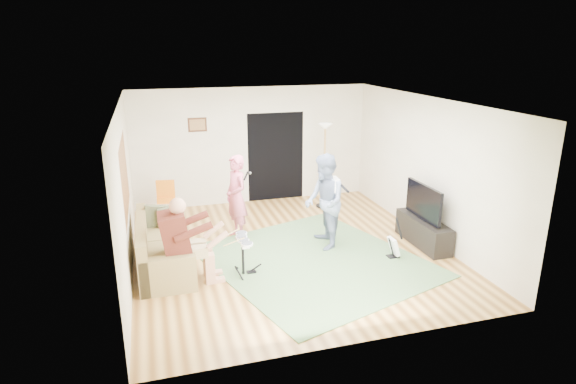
# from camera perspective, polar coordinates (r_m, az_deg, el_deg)

# --- Properties ---
(floor) EXTENTS (6.00, 6.00, 0.00)m
(floor) POSITION_cam_1_polar(r_m,az_deg,el_deg) (8.92, 0.14, -6.87)
(floor) COLOR brown
(floor) RESTS_ON ground
(walls) EXTENTS (5.50, 6.00, 2.70)m
(walls) POSITION_cam_1_polar(r_m,az_deg,el_deg) (8.45, 0.15, 1.51)
(walls) COLOR silver
(walls) RESTS_ON floor
(ceiling) EXTENTS (6.00, 6.00, 0.00)m
(ceiling) POSITION_cam_1_polar(r_m,az_deg,el_deg) (8.19, 0.15, 10.63)
(ceiling) COLOR white
(ceiling) RESTS_ON walls
(window_blinds) EXTENTS (0.00, 2.05, 2.05)m
(window_blinds) POSITION_cam_1_polar(r_m,az_deg,el_deg) (8.28, -18.80, 1.66)
(window_blinds) COLOR brown
(window_blinds) RESTS_ON walls
(doorway) EXTENTS (2.10, 0.00, 2.10)m
(doorway) POSITION_cam_1_polar(r_m,az_deg,el_deg) (11.46, -1.46, 4.19)
(doorway) COLOR black
(doorway) RESTS_ON walls
(picture_frame) EXTENTS (0.42, 0.03, 0.32)m
(picture_frame) POSITION_cam_1_polar(r_m,az_deg,el_deg) (10.98, -10.69, 7.84)
(picture_frame) COLOR #3F2314
(picture_frame) RESTS_ON walls
(area_rug) EXTENTS (4.21, 4.45, 0.02)m
(area_rug) POSITION_cam_1_polar(r_m,az_deg,el_deg) (8.49, 3.16, -8.15)
(area_rug) COLOR #4B7044
(area_rug) RESTS_ON floor
(sofa) EXTENTS (0.86, 2.08, 0.84)m
(sofa) POSITION_cam_1_polar(r_m,az_deg,el_deg) (8.43, -14.94, -6.91)
(sofa) COLOR olive
(sofa) RESTS_ON floor
(drummer) EXTENTS (0.92, 0.51, 1.41)m
(drummer) POSITION_cam_1_polar(r_m,az_deg,el_deg) (7.74, -11.74, -6.72)
(drummer) COLOR #592319
(drummer) RESTS_ON sofa
(drum_kit) EXTENTS (0.36, 0.65, 0.67)m
(drum_kit) POSITION_cam_1_polar(r_m,az_deg,el_deg) (7.94, -5.35, -7.82)
(drum_kit) COLOR black
(drum_kit) RESTS_ON floor
(singer) EXTENTS (0.54, 0.68, 1.64)m
(singer) POSITION_cam_1_polar(r_m,az_deg,el_deg) (9.27, -6.15, -0.59)
(singer) COLOR #CF5A78
(singer) RESTS_ON floor
(microphone) EXTENTS (0.06, 0.06, 0.24)m
(microphone) POSITION_cam_1_polar(r_m,az_deg,el_deg) (9.19, -5.00, 1.91)
(microphone) COLOR black
(microphone) RESTS_ON singer
(guitarist) EXTENTS (0.75, 0.92, 1.76)m
(guitarist) POSITION_cam_1_polar(r_m,az_deg,el_deg) (8.77, 4.34, -1.17)
(guitarist) COLOR slate
(guitarist) RESTS_ON floor
(guitar_held) EXTENTS (0.18, 0.61, 0.26)m
(guitar_held) POSITION_cam_1_polar(r_m,az_deg,el_deg) (8.75, 5.62, 0.91)
(guitar_held) COLOR white
(guitar_held) RESTS_ON guitarist
(guitar_spare) EXTENTS (0.27, 0.24, 0.75)m
(guitar_spare) POSITION_cam_1_polar(r_m,az_deg,el_deg) (8.74, 12.45, -6.29)
(guitar_spare) COLOR black
(guitar_spare) RESTS_ON floor
(torchiere_lamp) EXTENTS (0.35, 0.35, 1.93)m
(torchiere_lamp) POSITION_cam_1_polar(r_m,az_deg,el_deg) (10.88, 4.38, 4.92)
(torchiere_lamp) COLOR black
(torchiere_lamp) RESTS_ON floor
(dining_chair) EXTENTS (0.44, 0.46, 0.92)m
(dining_chair) POSITION_cam_1_polar(r_m,az_deg,el_deg) (10.31, -14.25, -2.04)
(dining_chair) COLOR #D8BC8C
(dining_chair) RESTS_ON floor
(tv_cabinet) EXTENTS (0.40, 1.40, 0.50)m
(tv_cabinet) POSITION_cam_1_polar(r_m,az_deg,el_deg) (9.42, 15.74, -4.55)
(tv_cabinet) COLOR black
(tv_cabinet) RESTS_ON floor
(television) EXTENTS (0.06, 1.11, 0.64)m
(television) POSITION_cam_1_polar(r_m,az_deg,el_deg) (9.19, 15.77, -1.11)
(television) COLOR black
(television) RESTS_ON tv_cabinet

